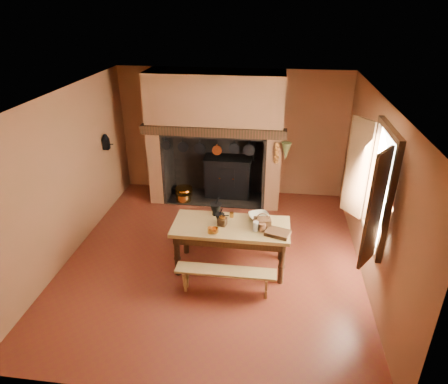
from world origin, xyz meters
name	(u,v)px	position (x,y,z in m)	size (l,w,h in m)	color
floor	(214,257)	(0.00, 0.00, 0.00)	(5.50, 5.50, 0.00)	#602716
ceiling	(211,98)	(0.00, 0.00, 2.80)	(5.50, 5.50, 0.00)	silver
back_wall	(232,133)	(0.00, 2.75, 1.40)	(5.00, 0.02, 2.80)	brown
wall_left	(65,177)	(-2.50, 0.00, 1.40)	(0.02, 5.50, 2.80)	brown
wall_right	(374,194)	(2.50, 0.00, 1.40)	(0.02, 5.50, 2.80)	brown
wall_front	(169,302)	(0.00, -2.75, 1.40)	(5.00, 0.02, 2.80)	brown
chimney_breast	(216,120)	(-0.30, 2.31, 1.81)	(2.95, 0.96, 2.80)	brown
iron_range	(228,176)	(-0.04, 2.45, 0.48)	(1.12, 0.55, 1.60)	black
hearth_pans	(183,194)	(-1.05, 2.22, 0.09)	(0.51, 0.62, 0.20)	orange
hanging_pans	(210,148)	(-0.34, 1.81, 1.36)	(1.92, 0.29, 0.27)	black
onion_string	(277,153)	(1.00, 1.79, 1.33)	(0.12, 0.10, 0.46)	#B06920
herb_bunch	(286,151)	(1.18, 1.79, 1.38)	(0.20, 0.20, 0.35)	brown
window	(372,187)	(2.35, -0.40, 1.70)	(0.39, 1.75, 1.76)	white
wall_coffee_mill	(106,141)	(-2.42, 1.55, 1.52)	(0.23, 0.16, 0.31)	black
work_table	(231,232)	(0.33, -0.22, 0.69)	(1.88, 0.84, 0.81)	tan
bench_front	(226,276)	(0.33, -0.89, 0.32)	(1.52, 0.27, 0.43)	tan
bench_back	(235,226)	(0.33, 0.46, 0.39)	(1.86, 0.33, 0.52)	tan
mortar_large	(216,209)	(0.04, 0.08, 0.93)	(0.20, 0.20, 0.35)	black
mortar_small	(220,218)	(0.14, -0.17, 0.90)	(0.16, 0.16, 0.27)	black
coffee_grinder	(222,221)	(0.19, -0.24, 0.89)	(0.18, 0.15, 0.20)	#342010
brass_mug_a	(210,230)	(0.04, -0.50, 0.86)	(0.09, 0.09, 0.10)	orange
brass_mug_b	(232,215)	(0.31, 0.04, 0.85)	(0.07, 0.07, 0.08)	orange
mixing_bowl	(259,217)	(0.76, 0.04, 0.86)	(0.34, 0.34, 0.08)	#BEB392
stoneware_crock	(262,227)	(0.83, -0.33, 0.88)	(0.11, 0.11, 0.13)	#563420
glass_jar	(256,226)	(0.73, -0.33, 0.89)	(0.09, 0.09, 0.16)	beige
wicker_basket	(262,222)	(0.83, -0.21, 0.90)	(0.29, 0.23, 0.25)	#4D2C17
wooden_tray	(278,233)	(1.07, -0.41, 0.85)	(0.36, 0.26, 0.06)	#342010
brass_cup	(215,231)	(0.10, -0.51, 0.86)	(0.13, 0.13, 0.10)	orange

